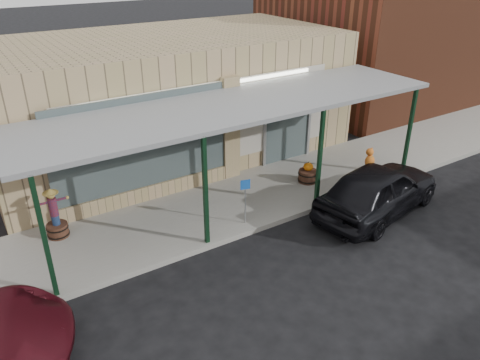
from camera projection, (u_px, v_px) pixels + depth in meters
ground at (317, 267)px, 11.15m from camera, size 120.00×120.00×0.00m
sidewalk at (237, 202)px, 13.83m from camera, size 40.00×3.20×0.15m
storefront at (167, 98)px, 16.35m from camera, size 12.00×6.25×4.20m
awning at (237, 107)px, 12.48m from camera, size 12.00×3.00×3.04m
block_buildings_near at (202, 39)px, 17.35m from camera, size 61.00×8.00×8.00m
barrel_scarecrow at (56, 220)px, 11.87m from camera, size 0.80×0.70×1.37m
barrel_pumpkin at (308, 174)px, 14.75m from camera, size 0.75×0.75×0.69m
handicap_sign at (245, 196)px, 12.28m from camera, size 0.26×0.09×1.29m
parked_sedan at (378, 189)px, 13.10m from camera, size 4.63×2.56×1.54m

